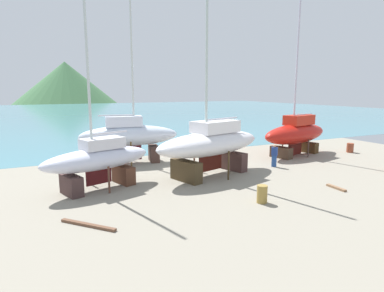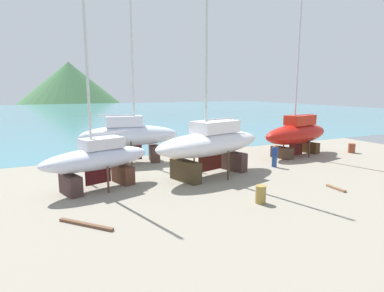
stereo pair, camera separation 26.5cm
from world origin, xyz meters
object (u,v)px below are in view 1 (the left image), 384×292
sailboat_large_starboard (211,143)px  worker (274,155)px  sailboat_mid_port (98,159)px  sailboat_small_center (129,136)px  barrel_rust_mid (262,194)px  sailboat_far_slipway (296,133)px  barrel_tipped_right (350,148)px

sailboat_large_starboard → worker: (5.56, -0.02, -1.33)m
sailboat_mid_port → sailboat_small_center: bearing=-137.6°
sailboat_mid_port → barrel_rust_mid: bearing=121.4°
worker → sailboat_large_starboard: bearing=145.1°
sailboat_small_center → sailboat_large_starboard: bearing=-46.9°
sailboat_large_starboard → sailboat_small_center: sailboat_large_starboard is taller
sailboat_far_slipway → sailboat_mid_port: bearing=-4.9°
sailboat_mid_port → worker: 13.16m
sailboat_far_slipway → worker: size_ratio=8.28×
barrel_rust_mid → worker: bearing=46.1°
barrel_rust_mid → sailboat_mid_port: bearing=139.3°
sailboat_far_slipway → sailboat_large_starboard: bearing=1.8°
worker → barrel_rust_mid: size_ratio=1.84×
sailboat_large_starboard → barrel_tipped_right: (15.85, 1.42, -1.80)m
sailboat_large_starboard → barrel_tipped_right: sailboat_large_starboard is taller
sailboat_small_center → sailboat_mid_port: sailboat_small_center is taller
sailboat_far_slipway → sailboat_mid_port: 18.05m
sailboat_mid_port → worker: size_ratio=6.75×
sailboat_large_starboard → sailboat_mid_port: sailboat_large_starboard is taller
sailboat_large_starboard → worker: bearing=163.3°
sailboat_far_slipway → barrel_rust_mid: (-10.60, -8.88, -1.53)m
sailboat_mid_port → barrel_rust_mid: 9.67m
sailboat_small_center → worker: sailboat_small_center is taller
sailboat_small_center → barrel_tipped_right: bearing=-3.8°
sailboat_far_slipway → barrel_tipped_right: 5.93m
sailboat_small_center → barrel_rust_mid: size_ratio=13.54×
sailboat_large_starboard → sailboat_small_center: (-4.10, 6.22, -0.02)m
worker → barrel_rust_mid: (-5.87, -6.09, -0.43)m
sailboat_large_starboard → worker: size_ratio=7.94×
sailboat_far_slipway → barrel_rust_mid: sailboat_far_slipway is taller
sailboat_large_starboard → barrel_rust_mid: sailboat_large_starboard is taller
sailboat_far_slipway → worker: sailboat_far_slipway is taller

